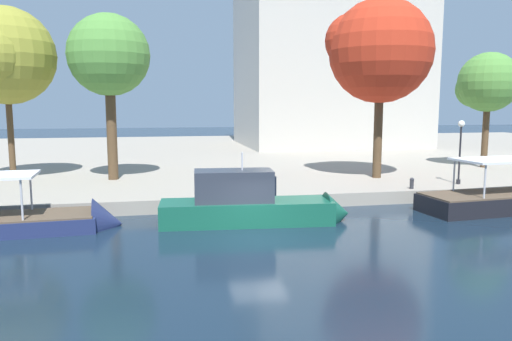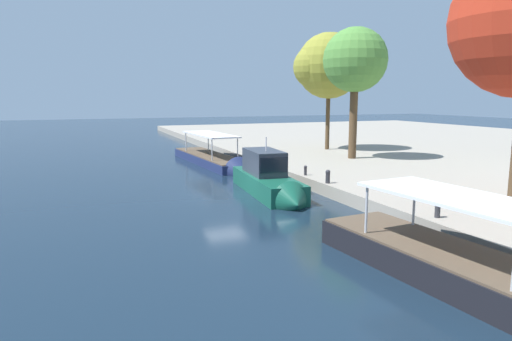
% 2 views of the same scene
% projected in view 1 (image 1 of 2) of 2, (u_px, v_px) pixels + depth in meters
% --- Properties ---
extents(ground_plane, '(220.00, 220.00, 0.00)m').
position_uv_depth(ground_plane, '(258.00, 238.00, 22.30)').
color(ground_plane, '#142333').
extents(dock_promenade, '(120.00, 55.00, 0.79)m').
position_uv_depth(dock_promenade, '(198.00, 155.00, 54.65)').
color(dock_promenade, gray).
rests_on(dock_promenade, ground_plane).
extents(motor_yacht_1, '(9.85, 3.12, 4.39)m').
position_uv_depth(motor_yacht_1, '(255.00, 208.00, 25.05)').
color(motor_yacht_1, '#14513D').
rests_on(motor_yacht_1, ground_plane).
extents(mooring_bollard_0, '(0.22, 0.22, 0.70)m').
position_uv_depth(mooring_bollard_0, '(217.00, 190.00, 28.02)').
color(mooring_bollard_0, '#2D2D33').
rests_on(mooring_bollard_0, dock_promenade).
extents(mooring_bollard_1, '(0.27, 0.27, 0.71)m').
position_uv_depth(mooring_bollard_1, '(412.00, 183.00, 30.70)').
color(mooring_bollard_1, '#2D2D33').
rests_on(mooring_bollard_1, dock_promenade).
extents(mooring_bollard_2, '(0.31, 0.31, 0.87)m').
position_uv_depth(mooring_bollard_2, '(272.00, 187.00, 28.55)').
color(mooring_bollard_2, '#2D2D33').
rests_on(mooring_bollard_2, dock_promenade).
extents(lamp_post, '(0.42, 0.42, 4.20)m').
position_uv_depth(lamp_post, '(460.00, 143.00, 32.23)').
color(lamp_post, black).
rests_on(lamp_post, dock_promenade).
extents(tree_0, '(5.05, 5.05, 9.48)m').
position_uv_depth(tree_0, '(487.00, 83.00, 40.71)').
color(tree_0, '#4C3823').
rests_on(tree_0, dock_promenade).
extents(tree_1, '(6.65, 7.04, 11.86)m').
position_uv_depth(tree_1, '(5.00, 55.00, 33.45)').
color(tree_1, '#4C3823').
rests_on(tree_1, dock_promenade).
extents(tree_2, '(7.34, 7.24, 12.55)m').
position_uv_depth(tree_2, '(378.00, 49.00, 34.25)').
color(tree_2, '#4C3823').
rests_on(tree_2, dock_promenade).
extents(tree_3, '(5.56, 5.56, 11.36)m').
position_uv_depth(tree_3, '(109.00, 54.00, 33.62)').
color(tree_3, '#4C3823').
rests_on(tree_3, dock_promenade).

